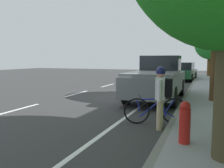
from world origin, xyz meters
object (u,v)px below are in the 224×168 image
(street_tree_mid_block, at_px, (219,3))
(bicycle_at_curb, at_px, (156,110))
(parked_pickup_grey_second, at_px, (158,79))
(parked_sedan_green_mid, at_px, (183,71))
(cyclist_with_backpack, at_px, (162,92))
(fire_hydrant, at_px, (185,122))
(street_tree_far_end, at_px, (210,44))

(street_tree_mid_block, bearing_deg, bicycle_at_curb, -112.95)
(parked_pickup_grey_second, xyz_separation_m, bicycle_at_curb, (0.74, -4.13, -0.52))
(parked_sedan_green_mid, bearing_deg, parked_pickup_grey_second, -91.40)
(bicycle_at_curb, relative_size, street_tree_mid_block, 0.30)
(cyclist_with_backpack, bearing_deg, fire_hydrant, -61.58)
(parked_pickup_grey_second, bearing_deg, street_tree_far_end, 81.02)
(fire_hydrant, bearing_deg, parked_pickup_grey_second, 105.67)
(parked_sedan_green_mid, xyz_separation_m, bicycle_at_curb, (0.48, -14.41, -0.37))
(fire_hydrant, bearing_deg, street_tree_mid_block, 82.58)
(cyclist_with_backpack, xyz_separation_m, street_tree_mid_block, (1.38, 4.25, 2.97))
(parked_sedan_green_mid, height_order, bicycle_at_curb, parked_sedan_green_mid)
(parked_pickup_grey_second, height_order, bicycle_at_curb, parked_pickup_grey_second)
(cyclist_with_backpack, relative_size, street_tree_far_end, 0.34)
(cyclist_with_backpack, bearing_deg, bicycle_at_curb, 116.90)
(parked_sedan_green_mid, height_order, cyclist_with_backpack, cyclist_with_backpack)
(parked_sedan_green_mid, xyz_separation_m, cyclist_with_backpack, (0.71, -14.86, 0.21))
(cyclist_with_backpack, xyz_separation_m, fire_hydrant, (0.67, -1.23, -0.41))
(parked_sedan_green_mid, bearing_deg, fire_hydrant, -85.10)
(cyclist_with_backpack, relative_size, fire_hydrant, 1.91)
(street_tree_mid_block, bearing_deg, cyclist_with_backpack, -108.00)
(parked_sedan_green_mid, height_order, street_tree_far_end, street_tree_far_end)
(street_tree_far_end, bearing_deg, street_tree_mid_block, -90.00)
(fire_hydrant, bearing_deg, bicycle_at_curb, 118.02)
(parked_pickup_grey_second, distance_m, fire_hydrant, 6.05)
(cyclist_with_backpack, bearing_deg, street_tree_mid_block, 72.00)
(cyclist_with_backpack, distance_m, street_tree_mid_block, 5.37)
(street_tree_far_end, distance_m, fire_hydrant, 20.85)
(parked_sedan_green_mid, relative_size, cyclist_with_backpack, 2.81)
(bicycle_at_curb, relative_size, street_tree_far_end, 0.35)
(bicycle_at_curb, height_order, fire_hydrant, fire_hydrant)
(parked_sedan_green_mid, height_order, street_tree_mid_block, street_tree_mid_block)
(parked_pickup_grey_second, bearing_deg, parked_sedan_green_mid, 88.60)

